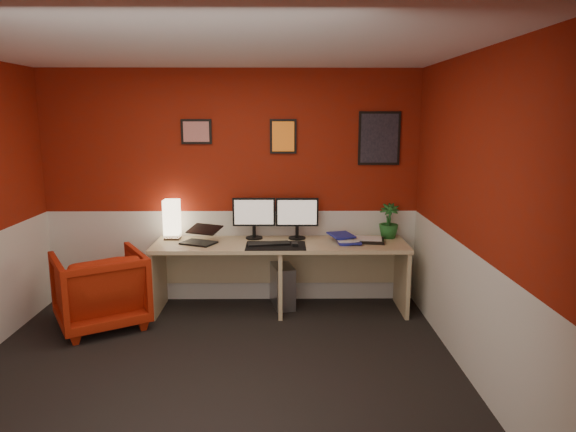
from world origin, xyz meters
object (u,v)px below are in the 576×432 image
object	(u,v)px
laptop	(198,233)
monitor_left	(254,212)
desk	(280,277)
shoji_lamp	(172,220)
potted_plant	(389,221)
zen_tray	(367,240)
monitor_right	(297,212)
armchair	(100,289)
pc_tower	(282,285)

from	to	relation	value
laptop	monitor_left	distance (m)	0.62
desk	monitor_left	size ratio (longest dim) A/B	4.48
shoji_lamp	potted_plant	bearing A→B (deg)	0.41
shoji_lamp	zen_tray	distance (m)	2.06
laptop	zen_tray	world-z (taller)	laptop
monitor_right	zen_tray	size ratio (longest dim) A/B	1.66
shoji_lamp	laptop	world-z (taller)	shoji_lamp
potted_plant	armchair	world-z (taller)	potted_plant
laptop	monitor_right	distance (m)	1.05
monitor_left	zen_tray	bearing A→B (deg)	-7.51
pc_tower	monitor_right	bearing A→B (deg)	-0.67
monitor_left	pc_tower	bearing A→B (deg)	-8.64
desk	zen_tray	xyz separation A→B (m)	(0.90, 0.04, 0.38)
zen_tray	pc_tower	size ratio (longest dim) A/B	0.78
zen_tray	monitor_left	bearing A→B (deg)	172.49
potted_plant	pc_tower	distance (m)	1.33
monitor_left	monitor_right	bearing A→B (deg)	-1.72
shoji_lamp	laptop	size ratio (longest dim) A/B	1.21
desk	armchair	xyz separation A→B (m)	(-1.74, -0.38, 0.00)
monitor_right	potted_plant	size ratio (longest dim) A/B	1.57
desk	monitor_right	world-z (taller)	monitor_right
monitor_left	potted_plant	xyz separation A→B (m)	(1.43, 0.01, -0.11)
desk	monitor_left	distance (m)	0.74
potted_plant	armchair	size ratio (longest dim) A/B	0.45
desk	monitor_right	bearing A→B (deg)	45.36
desk	zen_tray	bearing A→B (deg)	2.36
potted_plant	armchair	xyz separation A→B (m)	(-2.89, -0.59, -0.54)
desk	armchair	world-z (taller)	armchair
armchair	monitor_left	bearing A→B (deg)	170.99
monitor_right	armchair	xyz separation A→B (m)	(-1.92, -0.56, -0.65)
monitor_left	armchair	distance (m)	1.70
shoji_lamp	monitor_right	world-z (taller)	monitor_right
potted_plant	zen_tray	bearing A→B (deg)	-146.33
shoji_lamp	zen_tray	world-z (taller)	shoji_lamp
pc_tower	shoji_lamp	bearing A→B (deg)	165.94
armchair	shoji_lamp	bearing A→B (deg)	-166.67
zen_tray	potted_plant	bearing A→B (deg)	33.67
armchair	desk	bearing A→B (deg)	161.92
laptop	armchair	world-z (taller)	laptop
armchair	potted_plant	bearing A→B (deg)	161.02
monitor_left	pc_tower	size ratio (longest dim) A/B	1.29
desk	monitor_left	bearing A→B (deg)	145.45
monitor_left	pc_tower	xyz separation A→B (m)	(0.30, -0.05, -0.80)
monitor_left	zen_tray	xyz separation A→B (m)	(1.18, -0.16, -0.28)
desk	shoji_lamp	xyz separation A→B (m)	(-1.14, 0.19, 0.56)
zen_tray	shoji_lamp	bearing A→B (deg)	175.71
monitor_right	potted_plant	bearing A→B (deg)	1.63
armchair	laptop	bearing A→B (deg)	170.86
laptop	shoji_lamp	bearing A→B (deg)	169.65
pc_tower	potted_plant	bearing A→B (deg)	-8.94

